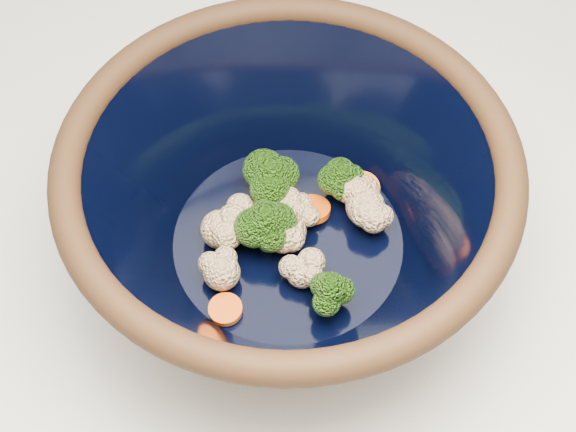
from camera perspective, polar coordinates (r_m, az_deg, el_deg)
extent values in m
cube|color=white|center=(1.14, -0.62, -9.64)|extent=(1.20, 1.20, 0.90)
cylinder|color=black|center=(0.68, 0.00, -2.93)|extent=(0.20, 0.20, 0.01)
torus|color=black|center=(0.57, 0.00, 3.87)|extent=(0.34, 0.34, 0.02)
cylinder|color=black|center=(0.66, 0.00, -1.80)|extent=(0.19, 0.19, 0.00)
cylinder|color=#608442|center=(0.68, 3.82, 1.81)|extent=(0.01, 0.01, 0.02)
ellipsoid|color=#346212|center=(0.66, 3.91, 2.84)|extent=(0.04, 0.04, 0.03)
cylinder|color=#608442|center=(0.68, -1.19, 1.67)|extent=(0.01, 0.01, 0.02)
ellipsoid|color=#346212|center=(0.65, -1.23, 2.98)|extent=(0.04, 0.04, 0.04)
cylinder|color=#608442|center=(0.65, -1.49, -1.61)|extent=(0.01, 0.01, 0.02)
ellipsoid|color=#346212|center=(0.63, -1.55, -0.33)|extent=(0.05, 0.05, 0.04)
cylinder|color=#608442|center=(0.62, 2.96, -6.16)|extent=(0.01, 0.01, 0.02)
ellipsoid|color=#346212|center=(0.60, 3.05, -5.20)|extent=(0.04, 0.04, 0.03)
sphere|color=#FCDFAD|center=(0.66, -2.81, -0.11)|extent=(0.03, 0.03, 0.03)
sphere|color=#FCDFAD|center=(0.65, -4.86, -0.96)|extent=(0.03, 0.03, 0.03)
sphere|color=#FCDFAD|center=(0.67, 5.27, 1.68)|extent=(0.03, 0.03, 0.03)
sphere|color=#FCDFAD|center=(0.66, 0.84, 0.11)|extent=(0.03, 0.03, 0.03)
sphere|color=#FCDFAD|center=(0.66, -0.53, -0.31)|extent=(0.03, 0.03, 0.03)
sphere|color=#FCDFAD|center=(0.65, -0.04, -1.17)|extent=(0.03, 0.03, 0.03)
sphere|color=#FCDFAD|center=(0.66, 5.93, 0.16)|extent=(0.03, 0.03, 0.03)
sphere|color=#FCDFAD|center=(0.66, 5.52, 0.67)|extent=(0.03, 0.03, 0.03)
sphere|color=#FCDFAD|center=(0.63, -4.75, -4.01)|extent=(0.03, 0.03, 0.03)
sphere|color=#FCDFAD|center=(0.63, 1.03, -4.02)|extent=(0.03, 0.03, 0.03)
sphere|color=#FCDFAD|center=(0.65, 0.04, -1.11)|extent=(0.03, 0.03, 0.03)
sphere|color=#FCDFAD|center=(0.66, 0.11, 0.01)|extent=(0.03, 0.03, 0.03)
cylinder|color=#E9540A|center=(0.67, -2.03, -0.22)|extent=(0.03, 0.03, 0.01)
cylinder|color=#E9540A|center=(0.67, 1.67, 0.47)|extent=(0.03, 0.03, 0.01)
cylinder|color=#E9540A|center=(0.63, -4.47, -6.63)|extent=(0.03, 0.03, 0.01)
cylinder|color=#E9540A|center=(0.69, 5.23, 1.89)|extent=(0.03, 0.03, 0.01)
cylinder|color=#E9540A|center=(0.67, 5.86, 0.26)|extent=(0.03, 0.03, 0.01)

